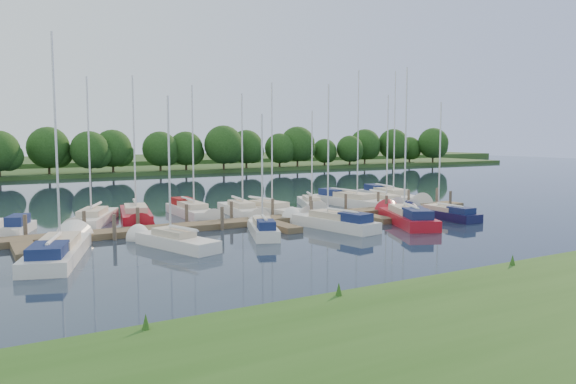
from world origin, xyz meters
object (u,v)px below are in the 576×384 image
sailboat_n_5 (242,212)px  dock (265,222)px  motorboat (17,229)px  sailboat_s_2 (263,230)px

sailboat_n_5 → dock: bearing=90.0°
dock → sailboat_n_5: sailboat_n_5 is taller
dock → sailboat_n_5: (0.61, 5.15, 0.08)m
motorboat → sailboat_n_5: bearing=-158.7°
sailboat_s_2 → sailboat_n_5: bearing=93.8°
dock → sailboat_n_5: bearing=83.3°
motorboat → sailboat_s_2: sailboat_s_2 is taller
dock → motorboat: size_ratio=8.60×
dock → motorboat: 16.53m
sailboat_n_5 → sailboat_s_2: bearing=79.6°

